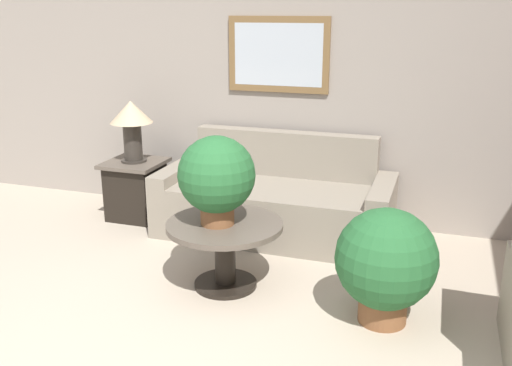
{
  "coord_description": "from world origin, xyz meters",
  "views": [
    {
      "loc": [
        1.4,
        -2.23,
        1.96
      ],
      "look_at": [
        0.0,
        1.94,
        0.61
      ],
      "focal_mm": 40.0,
      "sensor_mm": 36.0,
      "label": 1
    }
  ],
  "objects_px": {
    "table_lamp": "(131,120)",
    "potted_plant_floor": "(386,262)",
    "coffee_table": "(225,240)",
    "side_table": "(136,189)",
    "potted_plant_on_table": "(217,177)",
    "couch_main": "(275,203)"
  },
  "relations": [
    {
      "from": "table_lamp",
      "to": "potted_plant_floor",
      "type": "xyz_separation_m",
      "value": [
        2.5,
        -1.21,
        -0.54
      ]
    },
    {
      "from": "coffee_table",
      "to": "side_table",
      "type": "xyz_separation_m",
      "value": [
        -1.35,
        1.08,
        -0.07
      ]
    },
    {
      "from": "coffee_table",
      "to": "table_lamp",
      "type": "bearing_deg",
      "value": 141.42
    },
    {
      "from": "potted_plant_on_table",
      "to": "potted_plant_floor",
      "type": "distance_m",
      "value": 1.27
    },
    {
      "from": "couch_main",
      "to": "potted_plant_floor",
      "type": "height_order",
      "value": "couch_main"
    },
    {
      "from": "coffee_table",
      "to": "potted_plant_floor",
      "type": "xyz_separation_m",
      "value": [
        1.15,
        -0.13,
        0.06
      ]
    },
    {
      "from": "potted_plant_on_table",
      "to": "coffee_table",
      "type": "bearing_deg",
      "value": 41.44
    },
    {
      "from": "table_lamp",
      "to": "potted_plant_on_table",
      "type": "bearing_deg",
      "value": -40.3
    },
    {
      "from": "table_lamp",
      "to": "potted_plant_on_table",
      "type": "xyz_separation_m",
      "value": [
        1.31,
        -1.11,
        -0.12
      ]
    },
    {
      "from": "table_lamp",
      "to": "potted_plant_floor",
      "type": "distance_m",
      "value": 2.83
    },
    {
      "from": "side_table",
      "to": "couch_main",
      "type": "bearing_deg",
      "value": 1.42
    },
    {
      "from": "couch_main",
      "to": "potted_plant_on_table",
      "type": "relative_size",
      "value": 3.26
    },
    {
      "from": "side_table",
      "to": "potted_plant_on_table",
      "type": "relative_size",
      "value": 0.89
    },
    {
      "from": "side_table",
      "to": "potted_plant_floor",
      "type": "xyz_separation_m",
      "value": [
        2.5,
        -1.21,
        0.13
      ]
    },
    {
      "from": "couch_main",
      "to": "side_table",
      "type": "relative_size",
      "value": 3.67
    },
    {
      "from": "side_table",
      "to": "table_lamp",
      "type": "relative_size",
      "value": 0.97
    },
    {
      "from": "potted_plant_on_table",
      "to": "potted_plant_floor",
      "type": "height_order",
      "value": "potted_plant_on_table"
    },
    {
      "from": "couch_main",
      "to": "table_lamp",
      "type": "height_order",
      "value": "table_lamp"
    },
    {
      "from": "couch_main",
      "to": "side_table",
      "type": "bearing_deg",
      "value": -178.58
    },
    {
      "from": "coffee_table",
      "to": "table_lamp",
      "type": "distance_m",
      "value": 1.83
    },
    {
      "from": "side_table",
      "to": "potted_plant_floor",
      "type": "distance_m",
      "value": 2.78
    },
    {
      "from": "table_lamp",
      "to": "potted_plant_on_table",
      "type": "relative_size",
      "value": 0.91
    }
  ]
}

